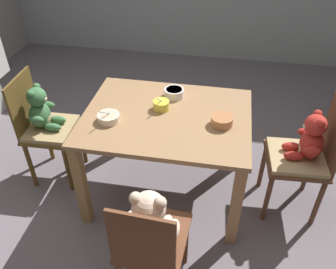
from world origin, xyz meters
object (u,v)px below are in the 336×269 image
porridge_bowl_cream_near_left (109,117)px  porridge_bowl_terracotta_near_right (222,121)px  dining_table (167,129)px  teddy_chair_near_left (44,120)px  teddy_chair_near_front (150,231)px  porridge_bowl_yellow_center (161,105)px  porridge_bowl_white_far_center (174,93)px  teddy_chair_near_right (306,149)px

porridge_bowl_cream_near_left → porridge_bowl_terracotta_near_right: (0.74, 0.09, 0.01)m
porridge_bowl_terracotta_near_right → dining_table: bearing=173.3°
teddy_chair_near_left → porridge_bowl_cream_near_left: 0.64m
porridge_bowl_cream_near_left → porridge_bowl_terracotta_near_right: 0.75m
teddy_chair_near_front → porridge_bowl_yellow_center: bearing=10.5°
porridge_bowl_yellow_center → porridge_bowl_terracotta_near_right: porridge_bowl_yellow_center is taller
dining_table → porridge_bowl_yellow_center: 0.18m
teddy_chair_near_front → dining_table: bearing=7.6°
porridge_bowl_cream_near_left → porridge_bowl_white_far_center: 0.54m
porridge_bowl_terracotta_near_right → porridge_bowl_white_far_center: size_ratio=1.01×
teddy_chair_near_right → porridge_bowl_terracotta_near_right: size_ratio=6.23×
teddy_chair_near_left → porridge_bowl_white_far_center: bearing=10.7°
dining_table → porridge_bowl_white_far_center: porridge_bowl_white_far_center is taller
porridge_bowl_yellow_center → dining_table: bearing=-53.4°
teddy_chair_near_front → porridge_bowl_cream_near_left: 0.85m
dining_table → teddy_chair_near_right: teddy_chair_near_right is taller
porridge_bowl_terracotta_near_right → porridge_bowl_white_far_center: (-0.36, 0.30, -0.00)m
teddy_chair_near_right → teddy_chair_near_front: bearing=40.7°
porridge_bowl_terracotta_near_right → teddy_chair_near_left: bearing=176.7°
porridge_bowl_white_far_center → porridge_bowl_cream_near_left: bearing=-134.4°
porridge_bowl_terracotta_near_right → porridge_bowl_cream_near_left: bearing=-173.1°
teddy_chair_near_left → teddy_chair_near_right: size_ratio=0.99×
teddy_chair_near_front → porridge_bowl_yellow_center: (-0.12, 0.91, 0.19)m
porridge_bowl_yellow_center → porridge_bowl_cream_near_left: bearing=-147.3°
teddy_chair_near_left → porridge_bowl_terracotta_near_right: 1.35m
teddy_chair_near_right → porridge_bowl_terracotta_near_right: teddy_chair_near_right is taller
dining_table → porridge_bowl_yellow_center: porridge_bowl_yellow_center is taller
dining_table → porridge_bowl_cream_near_left: size_ratio=7.36×
dining_table → teddy_chair_near_front: bearing=-85.4°
porridge_bowl_terracotta_near_right → porridge_bowl_white_far_center: 0.47m
dining_table → teddy_chair_near_right: size_ratio=1.26×
dining_table → porridge_bowl_yellow_center: size_ratio=9.36×
porridge_bowl_cream_near_left → teddy_chair_near_left: bearing=164.1°
teddy_chair_near_front → teddy_chair_near_right: size_ratio=0.95×
teddy_chair_near_left → porridge_bowl_cream_near_left: teddy_chair_near_left is taller
porridge_bowl_white_far_center → porridge_bowl_yellow_center: bearing=-108.4°
dining_table → porridge_bowl_cream_near_left: bearing=-160.1°
porridge_bowl_cream_near_left → teddy_chair_near_right: bearing=6.8°
teddy_chair_near_front → teddy_chair_near_left: 1.34m
porridge_bowl_cream_near_left → porridge_bowl_yellow_center: bearing=32.7°
teddy_chair_near_front → porridge_bowl_cream_near_left: (-0.43, 0.71, 0.18)m
teddy_chair_near_front → teddy_chair_near_left: bearing=52.5°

